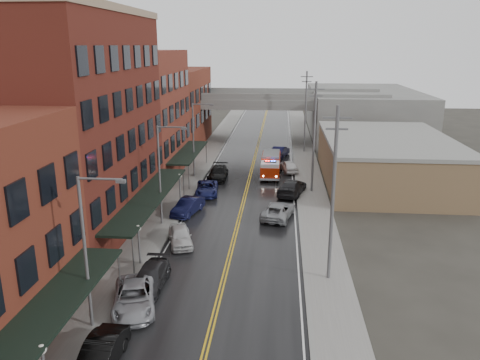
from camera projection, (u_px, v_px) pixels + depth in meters
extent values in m
cube|color=black|center=(243.00, 205.00, 47.29)|extent=(11.00, 160.00, 0.02)
cube|color=slate|center=(172.00, 202.00, 47.89)|extent=(3.00, 160.00, 0.15)
cube|color=slate|center=(315.00, 207.00, 46.64)|extent=(3.00, 160.00, 0.15)
cube|color=gray|center=(188.00, 203.00, 47.75)|extent=(0.30, 160.00, 0.15)
cube|color=gray|center=(299.00, 206.00, 46.78)|extent=(0.30, 160.00, 0.15)
cube|color=#572017|center=(78.00, 127.00, 39.23)|extent=(9.00, 20.00, 18.00)
cube|color=brown|center=(140.00, 115.00, 56.39)|extent=(9.00, 15.00, 15.00)
cube|color=maroon|center=(174.00, 108.00, 73.55)|extent=(9.00, 20.00, 12.00)
cube|color=olive|center=(386.00, 161.00, 54.79)|extent=(14.00, 22.00, 5.00)
cube|color=slate|center=(363.00, 113.00, 82.91)|extent=(18.00, 30.00, 8.00)
cube|color=black|center=(40.00, 320.00, 22.22)|extent=(2.60, 16.00, 0.18)
cylinder|color=slate|center=(120.00, 275.00, 29.81)|extent=(0.10, 0.10, 3.00)
cube|color=black|center=(150.00, 196.00, 40.40)|extent=(2.60, 18.00, 0.18)
cylinder|color=slate|center=(133.00, 256.00, 32.49)|extent=(0.10, 0.10, 3.00)
cylinder|color=slate|center=(184.00, 185.00, 48.95)|extent=(0.10, 0.10, 3.00)
cube|color=black|center=(189.00, 152.00, 57.15)|extent=(2.60, 13.00, 0.18)
cylinder|color=slate|center=(189.00, 178.00, 51.63)|extent=(0.10, 0.10, 3.00)
cylinder|color=slate|center=(206.00, 153.00, 63.30)|extent=(0.10, 0.10, 3.00)
sphere|color=silver|center=(42.00, 349.00, 20.24)|extent=(0.44, 0.44, 0.44)
cylinder|color=#59595B|center=(139.00, 247.00, 34.05)|extent=(0.14, 0.14, 2.80)
sphere|color=silver|center=(138.00, 228.00, 33.64)|extent=(0.44, 0.44, 0.44)
cylinder|color=#59595B|center=(180.00, 190.00, 47.45)|extent=(0.14, 0.14, 2.80)
sphere|color=silver|center=(179.00, 176.00, 47.03)|extent=(0.44, 0.44, 0.44)
cylinder|color=#59595B|center=(86.00, 256.00, 25.57)|extent=(0.18, 0.18, 9.00)
cylinder|color=#59595B|center=(100.00, 179.00, 24.25)|extent=(2.40, 0.12, 0.12)
cube|color=#59595B|center=(121.00, 181.00, 24.18)|extent=(0.50, 0.22, 0.18)
cylinder|color=#59595B|center=(160.00, 177.00, 40.88)|extent=(0.18, 0.18, 9.00)
cylinder|color=#59595B|center=(171.00, 127.00, 39.56)|extent=(2.40, 0.12, 0.12)
cube|color=#59595B|center=(184.00, 129.00, 39.49)|extent=(0.50, 0.22, 0.18)
cylinder|color=#59595B|center=(193.00, 141.00, 56.19)|extent=(0.18, 0.18, 9.00)
cylinder|color=#59595B|center=(202.00, 104.00, 54.87)|extent=(2.40, 0.12, 0.12)
cube|color=#59595B|center=(212.00, 105.00, 54.80)|extent=(0.50, 0.22, 0.18)
cylinder|color=#59595B|center=(333.00, 197.00, 30.65)|extent=(0.24, 0.24, 12.00)
cube|color=#59595B|center=(338.00, 118.00, 29.21)|extent=(1.80, 0.12, 0.12)
cube|color=#59595B|center=(337.00, 129.00, 29.40)|extent=(1.40, 0.12, 0.12)
cylinder|color=#59595B|center=(314.00, 139.00, 49.79)|extent=(0.24, 0.24, 12.00)
cube|color=#59595B|center=(316.00, 89.00, 48.35)|extent=(1.80, 0.12, 0.12)
cube|color=#59595B|center=(316.00, 96.00, 48.54)|extent=(1.40, 0.12, 0.12)
cylinder|color=#59595B|center=(305.00, 113.00, 68.93)|extent=(0.24, 0.24, 12.00)
cube|color=#59595B|center=(307.00, 77.00, 67.48)|extent=(1.80, 0.12, 0.12)
cube|color=#59595B|center=(307.00, 82.00, 67.68)|extent=(1.40, 0.12, 0.12)
cube|color=slate|center=(259.00, 102.00, 76.03)|extent=(40.00, 10.00, 1.50)
cube|color=slate|center=(193.00, 123.00, 78.02)|extent=(1.60, 8.00, 6.00)
cube|color=slate|center=(326.00, 125.00, 76.13)|extent=(1.60, 8.00, 6.00)
cube|color=#B52508|center=(271.00, 162.00, 58.86)|extent=(2.30, 4.98, 1.90)
cube|color=#B52508|center=(270.00, 171.00, 55.57)|extent=(2.27, 2.36, 1.35)
cube|color=silver|center=(270.00, 164.00, 55.32)|extent=(2.16, 2.18, 0.45)
cube|color=black|center=(270.00, 169.00, 55.67)|extent=(2.29, 1.46, 0.72)
cube|color=slate|center=(271.00, 154.00, 58.56)|extent=(2.07, 4.62, 0.27)
cube|color=black|center=(270.00, 162.00, 55.24)|extent=(1.45, 0.26, 0.13)
sphere|color=#FF0C0C|center=(266.00, 161.00, 55.26)|extent=(0.18, 0.18, 0.18)
sphere|color=#1933FF|center=(274.00, 161.00, 55.17)|extent=(0.18, 0.18, 0.18)
cylinder|color=black|center=(262.00, 177.00, 55.76)|extent=(0.90, 0.32, 0.90)
cylinder|color=black|center=(278.00, 177.00, 55.58)|extent=(0.90, 0.32, 0.90)
cylinder|color=black|center=(263.00, 170.00, 58.78)|extent=(0.90, 0.32, 0.90)
cylinder|color=black|center=(279.00, 171.00, 58.60)|extent=(0.90, 0.32, 0.90)
cylinder|color=black|center=(264.00, 166.00, 60.94)|extent=(0.90, 0.32, 0.90)
cylinder|color=black|center=(279.00, 166.00, 60.76)|extent=(0.90, 0.32, 0.90)
imported|color=black|center=(100.00, 354.00, 23.30)|extent=(1.69, 4.56, 1.49)
imported|color=#929399|center=(134.00, 297.00, 28.56)|extent=(3.77, 5.84, 1.50)
imported|color=black|center=(150.00, 277.00, 31.10)|extent=(2.02, 4.88, 1.41)
imported|color=silver|center=(180.00, 236.00, 37.81)|extent=(2.98, 4.65, 1.47)
imported|color=black|center=(188.00, 206.00, 44.66)|extent=(2.74, 4.85, 1.51)
imported|color=#13184A|center=(207.00, 188.00, 50.52)|extent=(2.80, 5.16, 1.37)
imported|color=black|center=(218.00, 173.00, 56.20)|extent=(2.23, 5.37, 1.55)
imported|color=gray|center=(278.00, 210.00, 43.63)|extent=(3.51, 5.68, 1.47)
imported|color=black|center=(292.00, 187.00, 50.44)|extent=(3.67, 6.08, 1.65)
imported|color=white|center=(289.00, 166.00, 59.48)|extent=(2.74, 4.69, 1.50)
imported|color=black|center=(280.00, 151.00, 67.53)|extent=(2.88, 5.11, 1.60)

